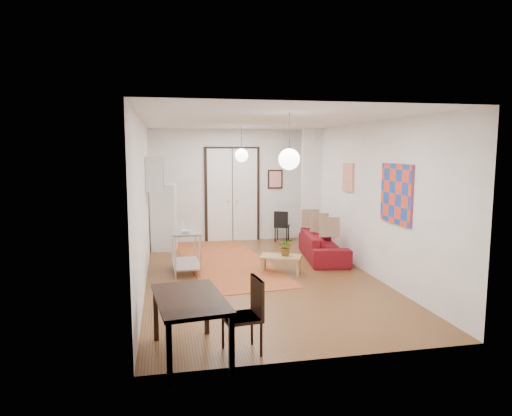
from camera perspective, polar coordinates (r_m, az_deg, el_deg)
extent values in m
plane|color=brown|center=(8.74, 0.46, -8.51)|extent=(7.00, 7.00, 0.00)
cube|color=silver|center=(8.42, 0.48, 10.84)|extent=(4.20, 7.00, 0.02)
cube|color=white|center=(11.89, -3.02, 2.83)|extent=(4.20, 0.02, 2.90)
cube|color=white|center=(5.12, 8.61, -3.32)|extent=(4.20, 0.02, 2.90)
cube|color=white|center=(8.28, -13.89, 0.64)|extent=(0.02, 7.00, 2.90)
cube|color=white|center=(9.12, 13.50, 1.25)|extent=(0.02, 7.00, 2.90)
cube|color=white|center=(11.86, -2.98, 1.61)|extent=(1.44, 0.06, 2.50)
cube|color=white|center=(11.39, 6.95, 2.59)|extent=(0.50, 0.10, 2.90)
cube|color=silver|center=(9.73, -12.55, 4.31)|extent=(0.35, 1.00, 0.70)
cube|color=red|center=(7.98, 17.15, 1.72)|extent=(0.05, 1.00, 1.00)
cube|color=beige|center=(9.81, 11.46, 3.78)|extent=(0.05, 0.50, 0.60)
cube|color=red|center=(12.07, 2.42, 3.62)|extent=(0.40, 0.03, 0.50)
cube|color=#A27243|center=(10.24, -13.35, 4.71)|extent=(0.03, 0.44, 0.54)
sphere|color=white|center=(10.37, -1.82, 6.60)|extent=(0.30, 0.30, 0.30)
cylinder|color=black|center=(10.37, -1.83, 8.81)|extent=(0.01, 0.01, 0.50)
sphere|color=white|center=(6.46, 4.17, 6.10)|extent=(0.30, 0.30, 0.30)
cylinder|color=black|center=(6.46, 4.20, 9.65)|extent=(0.01, 0.01, 0.50)
cube|color=#B7642D|center=(9.83, -3.77, -6.69)|extent=(2.16, 4.61, 0.01)
imported|color=maroon|center=(10.12, 8.40, -4.68)|extent=(2.08, 1.05, 0.58)
cube|color=tan|center=(8.88, 3.14, -6.07)|extent=(0.88, 0.70, 0.03)
cube|color=tan|center=(8.68, 1.20, -7.55)|extent=(0.06, 0.06, 0.31)
cube|color=tan|center=(8.86, 5.58, -7.29)|extent=(0.06, 0.06, 0.31)
cube|color=tan|center=(9.01, 0.72, -7.00)|extent=(0.06, 0.06, 0.31)
cube|color=tan|center=(9.17, 4.95, -6.76)|extent=(0.06, 0.06, 0.31)
imported|color=#375F2A|center=(8.87, 3.77, -4.88)|extent=(0.38, 0.36, 0.34)
cube|color=silver|center=(8.96, -8.82, -2.83)|extent=(0.57, 1.10, 0.04)
cube|color=silver|center=(9.10, -8.74, -6.88)|extent=(0.53, 1.06, 0.03)
cylinder|color=silver|center=(8.55, -10.17, -6.16)|extent=(0.04, 0.04, 0.82)
cylinder|color=silver|center=(8.57, -7.05, -6.06)|extent=(0.04, 0.04, 0.82)
cylinder|color=silver|center=(9.53, -10.32, -4.75)|extent=(0.04, 0.04, 0.82)
cylinder|color=silver|center=(9.55, -7.52, -4.67)|extent=(0.04, 0.04, 0.82)
imported|color=silver|center=(8.66, -8.73, -2.90)|extent=(0.20, 0.20, 0.05)
imported|color=teal|center=(9.19, -9.22, -1.92)|extent=(0.08, 0.08, 0.17)
cube|color=silver|center=(11.02, -11.40, -1.13)|extent=(0.63, 0.63, 1.57)
cube|color=black|center=(5.35, -8.28, -11.18)|extent=(0.90, 1.38, 0.05)
cube|color=black|center=(4.92, -11.75, -17.52)|extent=(0.06, 0.06, 0.67)
cube|color=black|center=(4.95, -3.86, -17.20)|extent=(0.06, 0.06, 0.67)
cube|color=black|center=(6.04, -11.71, -12.72)|extent=(0.06, 0.06, 0.67)
cube|color=black|center=(6.06, -5.41, -12.50)|extent=(0.06, 0.06, 0.67)
cube|color=#351B10|center=(5.51, -1.80, -13.55)|extent=(0.47, 0.46, 0.04)
cube|color=#351B10|center=(5.60, -2.15, -10.53)|extent=(0.09, 0.41, 0.45)
cylinder|color=#351B10|center=(5.39, -3.36, -16.46)|extent=(0.03, 0.03, 0.43)
cylinder|color=#351B10|center=(5.45, 0.42, -16.19)|extent=(0.03, 0.03, 0.43)
cylinder|color=#351B10|center=(5.73, -3.89, -15.00)|extent=(0.03, 0.03, 0.43)
cylinder|color=#351B10|center=(5.78, -0.35, -14.77)|extent=(0.03, 0.03, 0.43)
cube|color=#351B10|center=(5.51, -1.80, -13.55)|extent=(0.47, 0.46, 0.04)
cube|color=#351B10|center=(5.60, -2.15, -10.53)|extent=(0.09, 0.41, 0.45)
cylinder|color=#351B10|center=(5.39, -3.36, -16.46)|extent=(0.03, 0.03, 0.43)
cylinder|color=#351B10|center=(5.45, 0.42, -16.19)|extent=(0.03, 0.03, 0.43)
cylinder|color=#351B10|center=(5.73, -3.89, -15.00)|extent=(0.03, 0.03, 0.43)
cylinder|color=#351B10|center=(5.78, -0.35, -14.77)|extent=(0.03, 0.03, 0.43)
cube|color=black|center=(11.93, 3.27, -2.28)|extent=(0.48, 0.48, 0.04)
cube|color=black|center=(12.05, 3.08, -1.15)|extent=(0.35, 0.19, 0.39)
cylinder|color=black|center=(11.78, 2.73, -3.37)|extent=(0.03, 0.03, 0.39)
cylinder|color=black|center=(11.86, 4.16, -3.31)|extent=(0.03, 0.03, 0.39)
cylinder|color=black|center=(12.07, 2.38, -3.10)|extent=(0.03, 0.03, 0.39)
cylinder|color=black|center=(12.15, 3.77, -3.05)|extent=(0.03, 0.03, 0.39)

